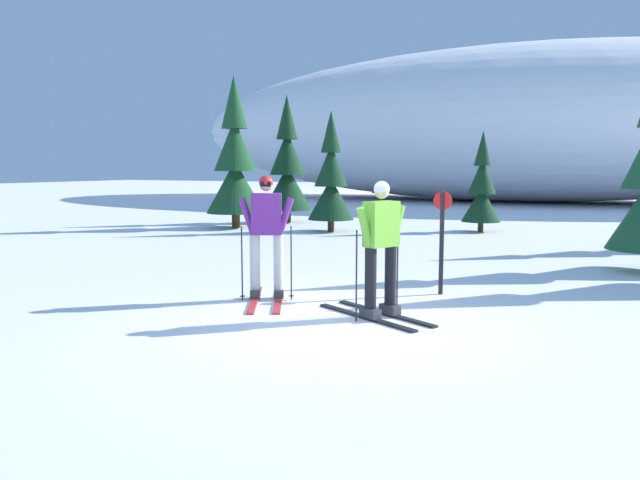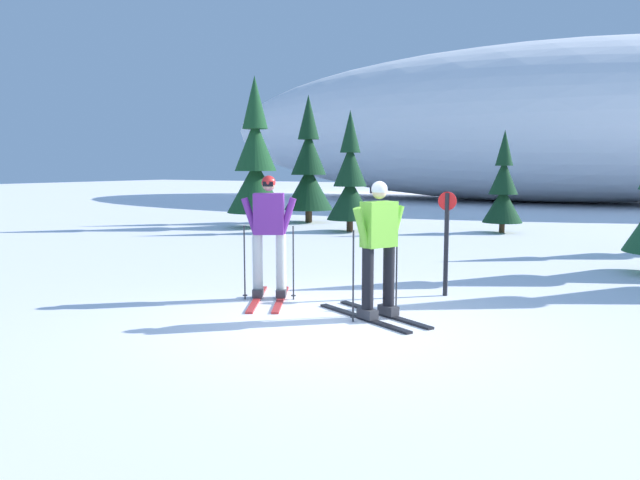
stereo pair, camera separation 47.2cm
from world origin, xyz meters
The scene contains 9 objects.
ground_plane centered at (0.00, 0.00, 0.00)m, with size 120.00×120.00×0.00m, color white.
skier_lime_jacket centered at (0.28, 0.45, 0.93)m, with size 1.80×1.20×1.77m.
skier_purple_jacket centered at (-1.61, 0.77, 0.96)m, with size 1.22×1.76×1.82m.
pine_tree_far_left centered at (-8.00, 9.49, 2.00)m, with size 1.84×1.84×4.77m.
pine_tree_left centered at (-7.44, 11.87, 1.84)m, with size 1.70×1.70×4.39m.
pine_tree_center_left centered at (-4.81, 9.82, 1.50)m, with size 1.39×1.39×3.60m.
pine_tree_center centered at (-0.74, 11.72, 1.26)m, with size 1.16×1.16×3.00m.
snow_ridge_background centered at (-2.71, 29.00, 4.21)m, with size 38.73×16.69×8.42m, color white.
trail_marker_post centered at (0.59, 2.25, 0.89)m, with size 0.28×0.07×1.58m.
Camera 1 is at (3.03, -6.93, 1.96)m, focal length 34.69 mm.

